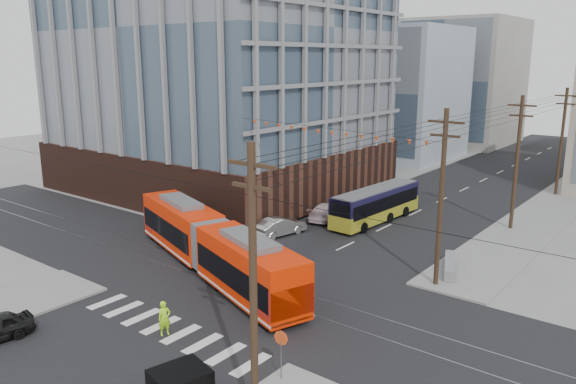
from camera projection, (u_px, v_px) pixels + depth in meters
name	position (u px, v px, depth m)	size (l,w,h in m)	color
ground	(212.00, 310.00, 31.57)	(160.00, 160.00, 0.00)	slate
office_building	(217.00, 54.00, 59.05)	(30.00, 25.00, 28.60)	#381E16
bg_bldg_nw_near	(389.00, 93.00, 79.53)	(18.00, 16.00, 18.00)	#8C99A5
bg_bldg_nw_far	(463.00, 82.00, 92.84)	(16.00, 18.00, 20.00)	gray
utility_pole_near	(253.00, 290.00, 20.60)	(0.30, 0.30, 11.00)	black
streetcar	(212.00, 246.00, 36.65)	(19.53, 2.75, 3.76)	red
city_bus	(376.00, 204.00, 48.46)	(2.31, 10.67, 3.02)	black
parked_car_silver	(280.00, 226.00, 44.80)	(1.57, 4.49, 1.48)	#A9A9A9
parked_car_white	(327.00, 211.00, 49.16)	(2.05, 5.05, 1.46)	silver
parked_car_grey	(360.00, 201.00, 52.93)	(2.24, 4.85, 1.35)	#494A4F
pedestrian	(164.00, 318.00, 28.55)	(0.66, 0.43, 1.82)	#ACFF1C
stop_sign	(281.00, 358.00, 24.35)	(0.69, 0.69, 2.26)	#C74218
jersey_barrier	(450.00, 267.00, 36.99)	(0.96, 4.26, 0.85)	slate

